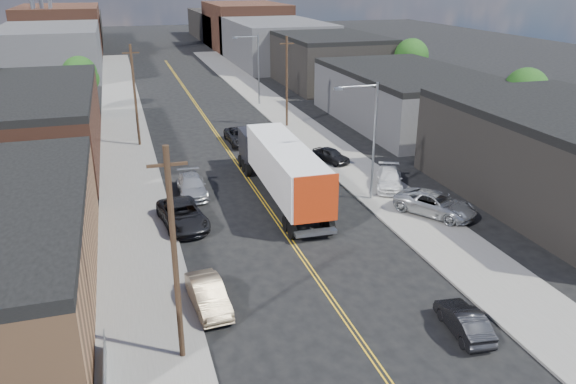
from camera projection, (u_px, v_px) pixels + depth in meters
ground at (199, 109)px, 72.16m from camera, size 260.00×260.00×0.00m
centerline at (220, 139)px, 58.78m from camera, size 0.32×120.00×0.01m
sidewalk_left at (127, 146)px, 56.18m from camera, size 5.00×140.00×0.15m
sidewalk_right at (306, 132)px, 61.34m from camera, size 5.00×140.00×0.15m
warehouse_brown at (28, 123)px, 51.81m from camera, size 12.00×26.00×6.60m
industrial_right_a at (576, 158)px, 41.18m from camera, size 14.00×22.00×7.10m
industrial_right_b at (406, 96)px, 64.54m from camera, size 14.00×24.00×6.10m
industrial_right_c at (327, 59)px, 87.44m from camera, size 14.00×22.00×7.60m
skyline_left_a at (51, 50)px, 96.48m from camera, size 16.00×30.00×8.00m
skyline_right_a at (275, 42)px, 107.33m from camera, size 16.00×30.00×8.00m
skyline_left_b at (61, 31)px, 118.40m from camera, size 16.00×26.00×10.00m
skyline_right_b at (246, 26)px, 129.26m from camera, size 16.00×26.00×10.00m
skyline_left_c at (67, 30)px, 136.78m from camera, size 16.00×40.00×7.00m
skyline_right_c at (229, 26)px, 147.63m from camera, size 16.00×40.00×7.00m
streetlight_near at (370, 133)px, 41.09m from camera, size 3.39×0.25×9.00m
streetlight_far at (255, 64)px, 72.29m from camera, size 3.39×0.25×9.00m
utility_pole_left_near at (175, 257)px, 23.50m from camera, size 1.60×0.26×10.00m
utility_pole_left_far at (135, 95)px, 54.70m from camera, size 1.60×0.26×10.00m
utility_pole_right at (287, 81)px, 61.82m from camera, size 1.60×0.26×10.00m
tree_left_far at (80, 76)px, 68.50m from camera, size 4.35×4.20×6.97m
tree_right_near at (526, 93)px, 57.15m from camera, size 4.60×4.48×7.44m
tree_right_far at (411, 58)px, 78.43m from camera, size 4.85×4.76×7.91m
semi_truck at (279, 164)px, 43.08m from camera, size 3.25×17.30×4.52m
car_left_b at (208, 295)px, 28.91m from camera, size 1.94×4.60×1.48m
car_left_c at (183, 215)px, 38.33m from camera, size 3.37×6.13×1.63m
car_left_d at (192, 186)px, 43.78m from camera, size 2.22×5.22×1.50m
car_right_oncoming at (464, 321)px, 26.92m from camera, size 1.80×4.08×1.30m
car_right_lot_a at (435, 204)px, 39.81m from camera, size 5.42×6.33×1.61m
car_right_lot_b at (389, 179)px, 44.93m from camera, size 3.85×5.29×1.42m
car_right_lot_c at (331, 155)px, 51.04m from camera, size 2.99×4.18×1.32m
car_ahead_truck at (241, 136)px, 57.01m from camera, size 2.73×5.70×1.57m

